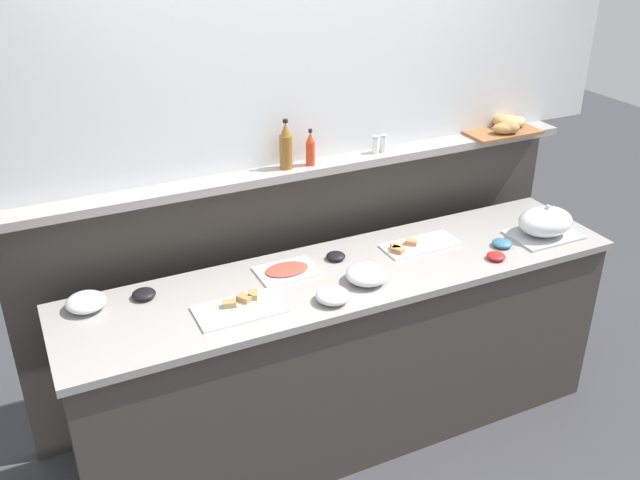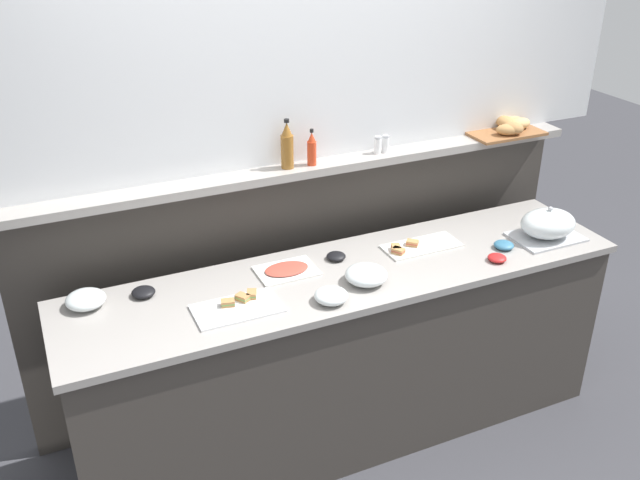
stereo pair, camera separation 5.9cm
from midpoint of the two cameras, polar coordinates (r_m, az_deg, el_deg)
The scene contains 20 objects.
ground_plane at distance 4.15m, azimuth -2.20°, elevation -10.10°, with size 12.00×12.00×0.00m, color #38383D.
buffet_counter at distance 3.44m, azimuth 1.71°, elevation -9.33°, with size 2.62×0.62×0.93m.
back_ledge_unit at distance 3.68m, azimuth -1.67°, elevation -2.52°, with size 2.90×0.22×1.31m.
upper_wall_panel at distance 3.27m, azimuth -2.15°, elevation 17.36°, with size 3.50×0.08×1.29m, color silver.
sandwich_platter_front at distance 2.93m, azimuth -7.12°, elevation -5.46°, with size 0.36×0.20×0.04m.
sandwich_platter_rear at distance 3.42m, azimuth 7.34°, elevation -0.43°, with size 0.38×0.17×0.04m.
cold_cuts_platter at distance 3.18m, azimuth -3.25°, elevation -2.49°, with size 0.27×0.19×0.02m.
serving_cloche at distance 3.63m, azimuth 17.39°, elevation 1.35°, with size 0.34×0.24×0.17m.
glass_bowl_large at distance 3.09m, azimuth 3.28°, elevation -2.86°, with size 0.19×0.19×0.08m.
glass_bowl_medium at distance 3.06m, azimuth -19.00°, elevation -4.84°, with size 0.17×0.17×0.07m.
glass_bowl_small at distance 2.95m, azimuth 0.47°, elevation -4.58°, with size 0.14×0.14×0.06m.
condiment_bowl_dark at distance 3.08m, azimuth -14.65°, elevation -4.27°, with size 0.10×0.10×0.04m, color black.
condiment_bowl_cream at distance 3.28m, azimuth 0.73°, elevation -1.32°, with size 0.09×0.09×0.03m, color black.
condiment_bowl_teal at distance 3.37m, azimuth 13.62°, elevation -1.29°, with size 0.09×0.09×0.03m, color red.
condiment_bowl_red at distance 3.50m, azimuth 14.11°, elevation -0.26°, with size 0.10×0.10×0.03m, color teal.
hot_sauce_bottle at distance 3.32m, azimuth -1.30°, elevation 7.37°, with size 0.04×0.04×0.18m.
vinegar_bottle_amber at distance 3.27m, azimuth -3.31°, elevation 7.57°, with size 0.06×0.06×0.24m.
salt_shaker at distance 3.49m, azimuth 4.05°, elevation 7.74°, with size 0.03×0.03×0.09m.
pepper_shaker at distance 3.51m, azimuth 4.68°, elevation 7.83°, with size 0.03×0.03×0.09m.
bread_basket at distance 3.92m, azimuth 14.33°, elevation 9.00°, with size 0.40×0.28×0.08m.
Camera 1 is at (-1.31, -2.44, 2.51)m, focal length 39.39 mm.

